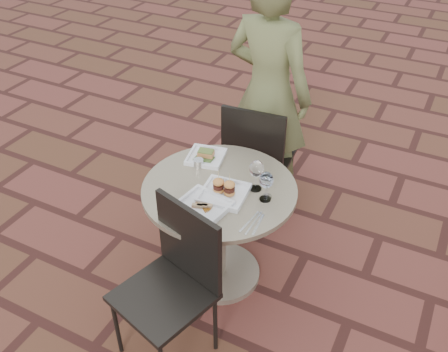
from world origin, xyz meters
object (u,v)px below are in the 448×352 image
at_px(plate_sliders, 224,191).
at_px(chair_near, 175,274).
at_px(plate_tuna, 202,207).
at_px(diner, 268,94).
at_px(cafe_table, 220,219).
at_px(plate_salmon, 206,156).
at_px(chair_far, 257,152).

bearing_deg(plate_sliders, chair_near, -93.58).
bearing_deg(plate_tuna, diner, 94.76).
xyz_separation_m(chair_near, plate_tuna, (-0.02, 0.33, 0.20)).
bearing_deg(cafe_table, plate_tuna, -88.68).
bearing_deg(plate_salmon, diner, 80.19).
xyz_separation_m(chair_near, plate_salmon, (-0.24, 0.77, 0.20)).
xyz_separation_m(plate_salmon, plate_tuna, (0.21, -0.44, -0.00)).
bearing_deg(diner, cafe_table, 104.05).
bearing_deg(plate_salmon, cafe_table, -46.60).
relative_size(cafe_table, plate_tuna, 2.97).
xyz_separation_m(chair_far, plate_sliders, (0.12, -0.73, 0.21)).
height_order(diner, plate_salmon, diner).
bearing_deg(chair_far, diner, -87.59).
xyz_separation_m(plate_salmon, plate_sliders, (0.27, -0.28, 0.01)).
relative_size(plate_sliders, plate_tuna, 0.92).
bearing_deg(plate_tuna, chair_near, -86.23).
bearing_deg(plate_sliders, plate_tuna, -108.16).
xyz_separation_m(cafe_table, plate_tuna, (0.00, -0.22, 0.26)).
relative_size(cafe_table, chair_far, 0.97).
bearing_deg(chair_near, plate_salmon, 123.30).
relative_size(chair_near, plate_tuna, 3.07).
distance_m(chair_near, plate_salmon, 0.83).
height_order(chair_far, plate_tuna, chair_far).
bearing_deg(chair_far, plate_sliders, 93.82).
bearing_deg(plate_tuna, cafe_table, 91.32).
bearing_deg(plate_sliders, plate_salmon, 133.97).
bearing_deg(plate_tuna, plate_sliders, 71.84).
relative_size(diner, plate_tuna, 5.87).
bearing_deg(chair_near, plate_sliders, 102.67).
height_order(plate_salmon, plate_sliders, plate_sliders).
relative_size(chair_far, chair_near, 1.00).
relative_size(chair_near, plate_salmon, 3.58).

